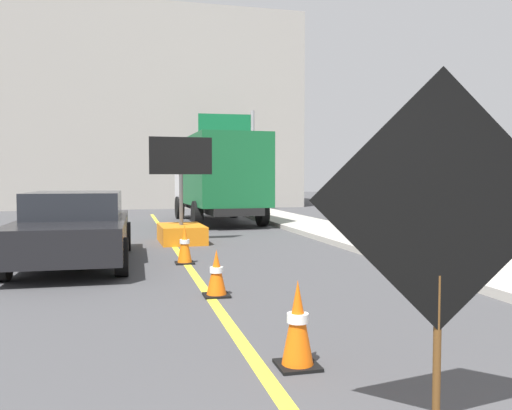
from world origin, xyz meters
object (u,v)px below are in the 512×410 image
arrow_board_trailer (181,224)px  box_truck (219,176)px  traffic_cone_far_lane (185,244)px  highway_guide_sign (237,142)px  pickup_car (75,227)px  traffic_cone_near_sign (298,324)px  roadwork_sign (440,208)px  traffic_cone_mid_lane (216,273)px

arrow_board_trailer → box_truck: box_truck is taller
traffic_cone_far_lane → highway_guide_sign: bearing=74.5°
pickup_car → traffic_cone_near_sign: (2.42, -6.41, -0.32)m
roadwork_sign → traffic_cone_near_sign: size_ratio=3.04×
box_truck → highway_guide_sign: highway_guide_sign is taller
traffic_cone_mid_lane → traffic_cone_far_lane: (-0.13, 2.92, 0.05)m
box_truck → traffic_cone_far_lane: box_truck is taller
arrow_board_trailer → traffic_cone_mid_lane: 6.32m
box_truck → roadwork_sign: bearing=-95.1°
pickup_car → traffic_cone_mid_lane: (2.20, -3.52, -0.38)m
traffic_cone_near_sign → arrow_board_trailer: bearing=90.5°
roadwork_sign → highway_guide_sign: 23.01m
roadwork_sign → box_truck: size_ratio=0.35×
arrow_board_trailer → traffic_cone_far_lane: arrow_board_trailer is taller
highway_guide_sign → traffic_cone_near_sign: (-3.91, -21.24, -3.04)m
arrow_board_trailer → roadwork_sign: bearing=-87.2°
traffic_cone_mid_lane → traffic_cone_far_lane: traffic_cone_far_lane is taller
traffic_cone_far_lane → traffic_cone_near_sign: bearing=-86.5°
highway_guide_sign → arrow_board_trailer: bearing=-108.4°
arrow_board_trailer → traffic_cone_mid_lane: bearing=-91.4°
arrow_board_trailer → pickup_car: 3.66m
traffic_cone_near_sign → traffic_cone_far_lane: (-0.36, 5.82, -0.01)m
arrow_board_trailer → pickup_car: arrow_board_trailer is taller
traffic_cone_near_sign → traffic_cone_far_lane: traffic_cone_near_sign is taller
box_truck → highway_guide_sign: bearing=72.3°
pickup_car → roadwork_sign: bearing=-69.9°
box_truck → traffic_cone_far_lane: (-2.25, -9.06, -1.36)m
pickup_car → traffic_cone_mid_lane: bearing=-58.0°
arrow_board_trailer → traffic_cone_far_lane: size_ratio=3.57×
arrow_board_trailer → pickup_car: size_ratio=0.56×
highway_guide_sign → pickup_car: bearing=-113.1°
roadwork_sign → pickup_car: roadwork_sign is taller
pickup_car → highway_guide_sign: size_ratio=0.97×
traffic_cone_far_lane → roadwork_sign: bearing=-83.7°
highway_guide_sign → traffic_cone_near_sign: highway_guide_sign is taller
traffic_cone_near_sign → pickup_car: bearing=110.7°
highway_guide_sign → traffic_cone_near_sign: 21.81m
traffic_cone_mid_lane → arrow_board_trailer: bearing=88.6°
roadwork_sign → traffic_cone_near_sign: roadwork_sign is taller
highway_guide_sign → traffic_cone_far_lane: highway_guide_sign is taller
box_truck → traffic_cone_near_sign: bearing=-97.2°
arrow_board_trailer → box_truck: bearing=70.9°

